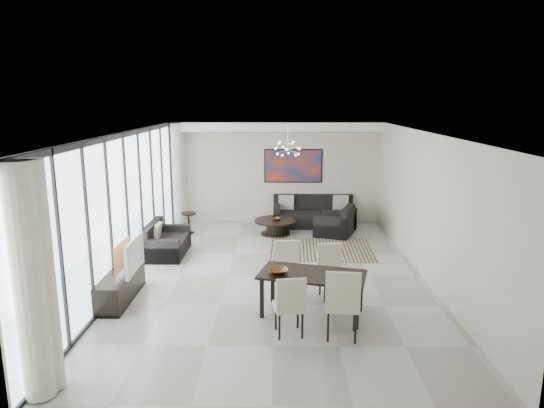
{
  "coord_description": "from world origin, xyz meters",
  "views": [
    {
      "loc": [
        0.07,
        -9.36,
        3.53
      ],
      "look_at": [
        -0.07,
        1.16,
        1.25
      ],
      "focal_mm": 32.0,
      "sensor_mm": 36.0,
      "label": 1
    }
  ],
  "objects_px": {
    "tv_console": "(120,286)",
    "television": "(129,255)",
    "sofa_main": "(314,216)",
    "coffee_table": "(275,226)",
    "dining_table": "(312,278)"
  },
  "relations": [
    {
      "from": "television",
      "to": "tv_console",
      "type": "bearing_deg",
      "value": 114.07
    },
    {
      "from": "sofa_main",
      "to": "tv_console",
      "type": "relative_size",
      "value": 1.42
    },
    {
      "from": "sofa_main",
      "to": "television",
      "type": "bearing_deg",
      "value": -125.15
    },
    {
      "from": "sofa_main",
      "to": "tv_console",
      "type": "xyz_separation_m",
      "value": [
        -3.84,
        -5.3,
        -0.03
      ]
    },
    {
      "from": "sofa_main",
      "to": "coffee_table",
      "type": "bearing_deg",
      "value": -138.88
    },
    {
      "from": "coffee_table",
      "to": "television",
      "type": "xyz_separation_m",
      "value": [
        -2.6,
        -4.28,
        0.58
      ]
    },
    {
      "from": "tv_console",
      "to": "television",
      "type": "xyz_separation_m",
      "value": [
        0.16,
        0.07,
        0.55
      ]
    },
    {
      "from": "tv_console",
      "to": "television",
      "type": "height_order",
      "value": "television"
    },
    {
      "from": "tv_console",
      "to": "television",
      "type": "bearing_deg",
      "value": 25.1
    },
    {
      "from": "television",
      "to": "dining_table",
      "type": "distance_m",
      "value": 3.3
    },
    {
      "from": "television",
      "to": "dining_table",
      "type": "bearing_deg",
      "value": -102.33
    },
    {
      "from": "tv_console",
      "to": "television",
      "type": "relative_size",
      "value": 1.55
    },
    {
      "from": "coffee_table",
      "to": "sofa_main",
      "type": "xyz_separation_m",
      "value": [
        1.08,
        0.95,
        0.06
      ]
    },
    {
      "from": "tv_console",
      "to": "dining_table",
      "type": "height_order",
      "value": "dining_table"
    },
    {
      "from": "coffee_table",
      "to": "television",
      "type": "relative_size",
      "value": 1.08
    }
  ]
}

